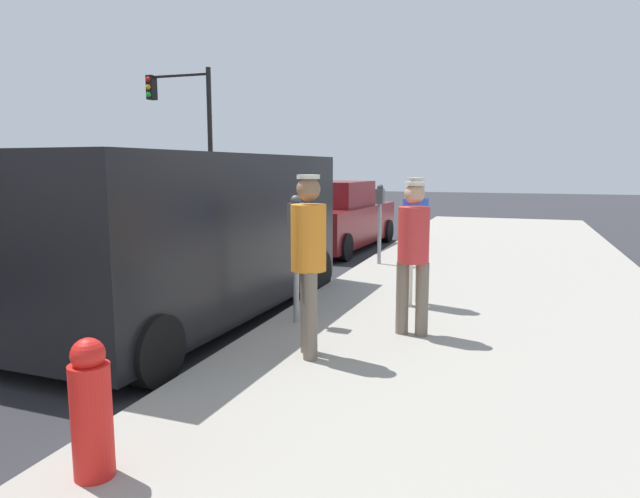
{
  "coord_description": "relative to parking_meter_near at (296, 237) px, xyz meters",
  "views": [
    {
      "loc": [
        3.77,
        -5.31,
        2.0
      ],
      "look_at": [
        1.65,
        0.79,
        1.05
      ],
      "focal_mm": 31.61,
      "sensor_mm": 36.0,
      "label": 1
    }
  ],
  "objects": [
    {
      "name": "pedestrian_in_blue",
      "position": [
        1.18,
        1.32,
        -0.05
      ],
      "size": [
        0.34,
        0.34,
        1.7
      ],
      "color": "beige",
      "rests_on": "sidewalk_slab"
    },
    {
      "name": "parked_van",
      "position": [
        -1.5,
        0.15,
        -0.03
      ],
      "size": [
        2.28,
        5.26,
        2.15
      ],
      "color": "black",
      "rests_on": "ground"
    },
    {
      "name": "sidewalk_slab",
      "position": [
        2.15,
        -0.79,
        -1.11
      ],
      "size": [
        5.0,
        32.0,
        0.15
      ],
      "primitive_type": "cube",
      "color": "#9E998E",
      "rests_on": "ground"
    },
    {
      "name": "fire_hydrant",
      "position": [
        0.1,
        -3.56,
        -0.61
      ],
      "size": [
        0.24,
        0.24,
        0.86
      ],
      "color": "red",
      "rests_on": "sidewalk_slab"
    },
    {
      "name": "parking_meter_far",
      "position": [
        0.0,
        4.33,
        0.0
      ],
      "size": [
        0.14,
        0.18,
        1.52
      ],
      "color": "gray",
      "rests_on": "sidewalk_slab"
    },
    {
      "name": "parked_sedan_ahead",
      "position": [
        -1.74,
        6.9,
        -0.43
      ],
      "size": [
        2.16,
        4.5,
        1.65
      ],
      "color": "maroon",
      "rests_on": "ground"
    },
    {
      "name": "pedestrian_in_red",
      "position": [
        1.39,
        -0.04,
        -0.07
      ],
      "size": [
        0.36,
        0.34,
        1.69
      ],
      "color": "#726656",
      "rests_on": "sidewalk_slab"
    },
    {
      "name": "pedestrian_in_orange",
      "position": [
        0.56,
        -1.09,
        -0.01
      ],
      "size": [
        0.34,
        0.34,
        1.77
      ],
      "color": "#726656",
      "rests_on": "sidewalk_slab"
    },
    {
      "name": "parking_meter_near",
      "position": [
        0.0,
        0.0,
        0.0
      ],
      "size": [
        0.14,
        0.18,
        1.52
      ],
      "color": "gray",
      "rests_on": "sidewalk_slab"
    },
    {
      "name": "traffic_light_corner",
      "position": [
        -8.08,
        10.62,
        2.34
      ],
      "size": [
        2.48,
        0.42,
        5.2
      ],
      "color": "black",
      "rests_on": "ground"
    },
    {
      "name": "ground_plane",
      "position": [
        -1.35,
        -0.79,
        -1.18
      ],
      "size": [
        80.0,
        80.0,
        0.0
      ],
      "primitive_type": "plane",
      "color": "#2D2D33"
    }
  ]
}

